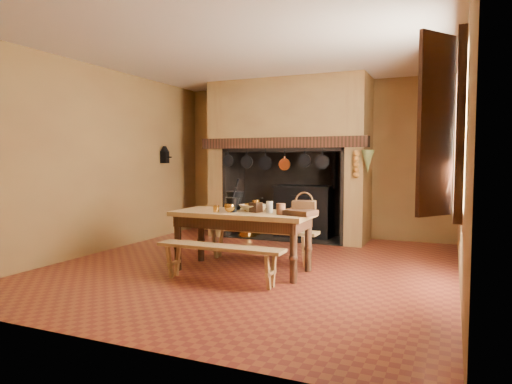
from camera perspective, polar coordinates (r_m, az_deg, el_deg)
floor at (r=6.09m, az=-0.51°, el=-9.26°), size 5.50×5.50×0.00m
ceiling at (r=6.09m, az=-0.52°, el=17.34°), size 5.50×5.50×0.00m
back_wall at (r=8.51m, az=7.01°, el=4.00°), size 5.00×0.02×2.80m
wall_left at (r=7.30m, az=-18.80°, el=3.82°), size 0.02×5.50×2.80m
wall_right at (r=5.42m, az=24.50°, el=3.69°), size 0.02×5.50×2.80m
wall_front at (r=3.59m, az=-18.63°, el=3.86°), size 5.00×0.02×2.80m
chimney_breast at (r=8.19m, az=4.14°, el=6.90°), size 2.95×0.96×2.80m
iron_range at (r=8.28m, az=6.09°, el=-2.34°), size 1.12×0.55×1.60m
hearth_pans at (r=8.48m, az=-0.93°, el=-4.83°), size 0.51×0.62×0.20m
hanging_pans at (r=7.73m, az=2.62°, el=3.73°), size 1.92×0.29×0.27m
onion_string at (r=7.34m, az=12.41°, el=3.40°), size 0.12×0.10×0.46m
herb_bunch at (r=7.31m, az=13.80°, el=3.76°), size 0.20×0.20×0.35m
window at (r=5.03m, az=22.95°, el=7.16°), size 0.39×1.75×1.76m
wall_coffee_mill at (r=8.47m, az=-11.34°, el=4.74°), size 0.23×0.16×0.31m
work_table at (r=5.73m, az=-1.69°, el=-3.64°), size 1.74×0.77×0.75m
bench_front at (r=5.24m, az=-4.54°, el=-7.83°), size 1.53×0.27×0.43m
bench_back at (r=6.29m, az=0.53°, el=-5.65°), size 1.62×0.28×0.46m
mortar_large at (r=5.96m, az=-2.65°, el=-0.90°), size 0.24×0.24×0.41m
mortar_small at (r=5.65m, az=-2.94°, el=-1.49°), size 0.18×0.18×0.31m
coffee_grinder at (r=5.64m, az=0.00°, el=-1.82°), size 0.18×0.16×0.19m
brass_mug_a at (r=5.66m, az=-5.00°, el=-2.11°), size 0.09×0.09×0.08m
brass_mug_b at (r=5.77m, az=-1.02°, el=-1.89°), size 0.10×0.10×0.10m
mixing_bowl at (r=5.78m, az=-0.24°, el=-1.97°), size 0.45×0.45×0.08m
stoneware_crock at (r=5.39m, az=3.12°, el=-2.14°), size 0.11×0.11×0.13m
glass_jar at (r=5.55m, az=1.70°, el=-1.91°), size 0.10×0.10×0.14m
wicker_basket at (r=5.53m, az=6.03°, el=-1.80°), size 0.30×0.24×0.26m
wooden_tray at (r=5.37m, az=5.45°, el=-2.56°), size 0.43×0.36×0.06m
brass_cup at (r=5.65m, az=-3.28°, el=-1.99°), size 0.14×0.14×0.11m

